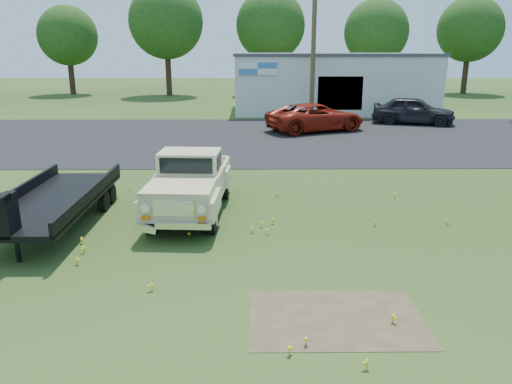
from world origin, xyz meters
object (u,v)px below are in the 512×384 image
red_pickup (316,117)px  dark_sedan (413,111)px  flatbed_trailer (54,196)px  vintage_pickup_truck (191,183)px

red_pickup → dark_sedan: (6.31, 2.69, 0.06)m
flatbed_trailer → dark_sedan: size_ratio=1.23×
vintage_pickup_truck → dark_sedan: size_ratio=1.02×
vintage_pickup_truck → red_pickup: (5.30, 14.48, -0.13)m
vintage_pickup_truck → red_pickup: vintage_pickup_truck is taller
red_pickup → flatbed_trailer: bearing=127.0°
red_pickup → dark_sedan: 6.86m
flatbed_trailer → red_pickup: bearing=60.6°
red_pickup → dark_sedan: size_ratio=1.14×
flatbed_trailer → dark_sedan: 23.57m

